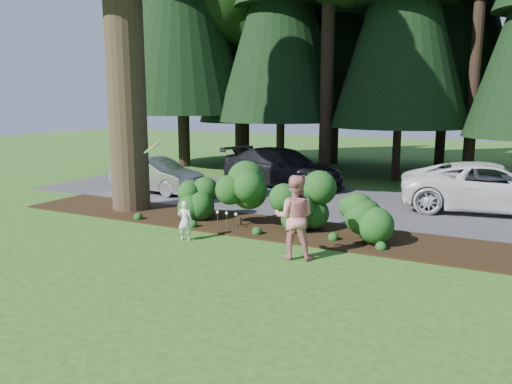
{
  "coord_description": "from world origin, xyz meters",
  "views": [
    {
      "loc": [
        6.62,
        -9.35,
        3.64
      ],
      "look_at": [
        0.86,
        1.93,
        1.3
      ],
      "focal_mm": 35.0,
      "sensor_mm": 36.0,
      "label": 1
    }
  ],
  "objects_px": {
    "car_silver_wagon": "(156,175)",
    "adult": "(294,217)",
    "frisbee": "(152,147)",
    "car_dark_suv": "(282,167)",
    "child": "(185,221)",
    "car_white_suv": "(492,187)"
  },
  "relations": [
    {
      "from": "car_dark_suv",
      "to": "child",
      "type": "height_order",
      "value": "car_dark_suv"
    },
    {
      "from": "adult",
      "to": "frisbee",
      "type": "xyz_separation_m",
      "value": [
        -4.16,
        0.15,
        1.42
      ]
    },
    {
      "from": "car_white_suv",
      "to": "adult",
      "type": "distance_m",
      "value": 8.39
    },
    {
      "from": "child",
      "to": "car_silver_wagon",
      "type": "bearing_deg",
      "value": -62.54
    },
    {
      "from": "car_silver_wagon",
      "to": "child",
      "type": "bearing_deg",
      "value": -129.23
    },
    {
      "from": "car_silver_wagon",
      "to": "adult",
      "type": "height_order",
      "value": "adult"
    },
    {
      "from": "car_dark_suv",
      "to": "adult",
      "type": "distance_m",
      "value": 9.73
    },
    {
      "from": "adult",
      "to": "child",
      "type": "bearing_deg",
      "value": -18.2
    },
    {
      "from": "car_silver_wagon",
      "to": "child",
      "type": "distance_m",
      "value": 7.24
    },
    {
      "from": "frisbee",
      "to": "adult",
      "type": "bearing_deg",
      "value": -2.01
    },
    {
      "from": "car_dark_suv",
      "to": "child",
      "type": "xyz_separation_m",
      "value": [
        1.1,
        -8.69,
        -0.3
      ]
    },
    {
      "from": "child",
      "to": "frisbee",
      "type": "bearing_deg",
      "value": -20.26
    },
    {
      "from": "car_silver_wagon",
      "to": "car_dark_suv",
      "type": "height_order",
      "value": "car_dark_suv"
    },
    {
      "from": "child",
      "to": "adult",
      "type": "height_order",
      "value": "adult"
    },
    {
      "from": "child",
      "to": "adult",
      "type": "bearing_deg",
      "value": 161.88
    },
    {
      "from": "car_white_suv",
      "to": "child",
      "type": "bearing_deg",
      "value": 126.88
    },
    {
      "from": "car_silver_wagon",
      "to": "car_white_suv",
      "type": "height_order",
      "value": "car_white_suv"
    },
    {
      "from": "child",
      "to": "adult",
      "type": "distance_m",
      "value": 3.16
    },
    {
      "from": "car_white_suv",
      "to": "frisbee",
      "type": "height_order",
      "value": "frisbee"
    },
    {
      "from": "car_dark_suv",
      "to": "adult",
      "type": "xyz_separation_m",
      "value": [
        4.23,
        -8.77,
        0.15
      ]
    },
    {
      "from": "car_dark_suv",
      "to": "frisbee",
      "type": "bearing_deg",
      "value": -167.12
    },
    {
      "from": "car_silver_wagon",
      "to": "adult",
      "type": "distance_m",
      "value": 9.72
    }
  ]
}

